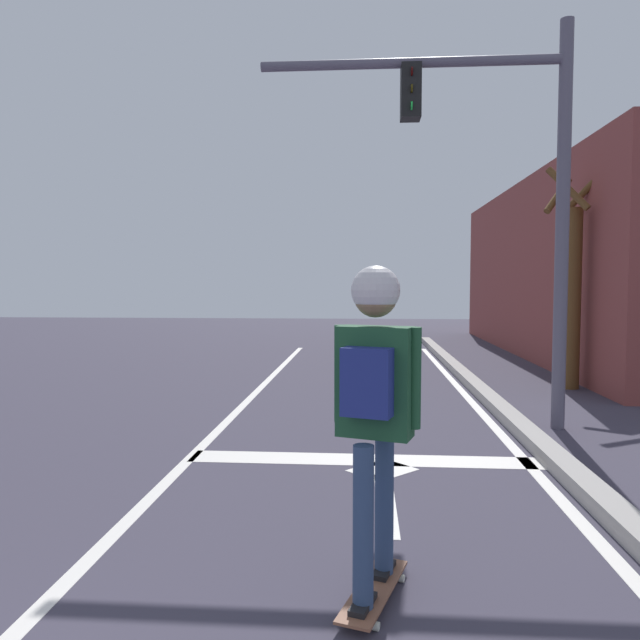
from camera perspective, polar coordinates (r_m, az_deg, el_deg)
lane_line_center at (r=6.77m, az=-11.14°, el=-11.69°), size 0.12×20.00×0.01m
lane_line_curbside at (r=6.73m, az=18.32°, el=-11.88°), size 0.12×20.00×0.01m
stop_bar at (r=6.16m, az=4.21°, el=-13.15°), size 3.51×0.40×0.01m
lane_arrow_stem at (r=5.06m, az=6.28°, el=-16.94°), size 0.16×1.40×0.01m
lane_arrow_head at (r=5.86m, az=5.98°, el=-14.04°), size 0.71×0.71×0.01m
curb_strip at (r=6.78m, az=20.42°, el=-11.23°), size 0.24×24.00×0.14m
skateboard at (r=3.65m, az=5.17°, el=-24.35°), size 0.42×0.80×0.07m
skater at (r=3.26m, az=5.21°, el=-6.01°), size 0.47×0.64×1.79m
traffic_signal_mast at (r=7.71m, az=16.49°, el=14.29°), size 3.72×0.34×4.88m
roadside_tree at (r=10.87m, az=22.84°, el=2.82°), size 1.04×1.06×3.70m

